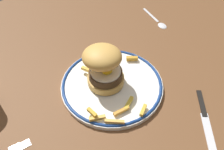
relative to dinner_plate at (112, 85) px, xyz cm
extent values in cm
cube|color=brown|center=(2.20, 4.08, -2.84)|extent=(123.61, 109.46, 4.00)
cylinder|color=white|center=(0.00, 0.00, -0.24)|extent=(26.47, 26.47, 1.20)
torus|color=navy|center=(0.00, 0.00, 0.36)|extent=(26.07, 26.07, 0.80)
cylinder|color=gold|center=(-0.94, 1.36, 1.66)|extent=(9.43, 9.43, 1.80)
cylinder|color=#422D1B|center=(-0.94, 1.36, 3.56)|extent=(8.50, 8.50, 1.99)
cylinder|color=white|center=(-0.94, 1.36, 4.81)|extent=(7.66, 7.66, 0.50)
ellipsoid|color=yellow|center=(-1.01, 0.72, 5.48)|extent=(2.60, 2.60, 1.40)
ellipsoid|color=gold|center=(-1.20, 2.28, 9.07)|extent=(13.93, 13.88, 5.94)
cube|color=gold|center=(1.38, 7.74, 1.20)|extent=(3.09, 1.46, 0.88)
cube|color=gold|center=(-0.09, -11.48, 1.17)|extent=(3.26, 2.20, 0.82)
cube|color=gold|center=(-1.34, -7.79, 1.18)|extent=(4.01, 2.35, 0.82)
cube|color=#E9AE4E|center=(-7.24, -9.49, 1.12)|extent=(3.76, 3.67, 0.71)
cube|color=#E8B24D|center=(-9.66, -6.27, 1.17)|extent=(3.78, 2.50, 0.82)
cube|color=#EDB846|center=(-2.79, 7.14, 2.01)|extent=(1.82, 3.04, 0.83)
cube|color=#C48B29|center=(9.94, 3.08, 1.23)|extent=(3.06, 2.73, 0.94)
cube|color=gold|center=(-4.14, -8.32, 1.14)|extent=(4.22, 1.41, 0.76)
cube|color=gold|center=(-9.97, -4.75, 2.00)|extent=(1.02, 2.92, 0.83)
cube|color=silver|center=(-27.44, -0.07, -0.66)|extent=(2.69, 2.52, 0.32)
cube|color=silver|center=(-25.15, 0.35, -0.66)|extent=(2.41, 0.60, 0.28)
cube|color=silver|center=(-25.23, -0.14, -0.66)|extent=(2.41, 0.60, 0.28)
cube|color=silver|center=(-25.30, -0.64, -0.66)|extent=(2.41, 0.60, 0.28)
cube|color=silver|center=(-25.37, -1.13, -0.66)|extent=(2.41, 0.60, 0.28)
cube|color=black|center=(13.57, -18.47, -0.54)|extent=(6.28, 6.72, 0.70)
cube|color=silver|center=(7.84, -24.76, -0.64)|extent=(8.74, 9.34, 0.24)
cube|color=silver|center=(31.39, 16.40, -0.64)|extent=(2.74, 8.96, 0.32)
ellipsoid|color=silver|center=(29.87, 9.57, -0.44)|extent=(3.32, 4.08, 0.90)
camera|label=1|loc=(-28.66, -34.10, 51.58)|focal=41.98mm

